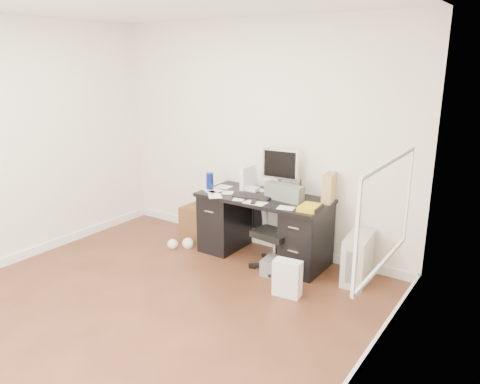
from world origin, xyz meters
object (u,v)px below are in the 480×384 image
object	(u,v)px
keyboard	(252,197)
office_chair	(275,228)
lcd_monitor	(280,172)
wicker_basket	(202,222)
pc_tower	(358,258)
desk	(264,225)

from	to	relation	value
keyboard	office_chair	size ratio (longest dim) A/B	0.45
keyboard	lcd_monitor	bearing A→B (deg)	50.00
office_chair	wicker_basket	xyz separation A→B (m)	(-1.22, 0.25, -0.25)
office_chair	lcd_monitor	bearing A→B (deg)	119.71
lcd_monitor	office_chair	world-z (taller)	lcd_monitor
lcd_monitor	pc_tower	size ratio (longest dim) A/B	1.07
lcd_monitor	keyboard	distance (m)	0.44
desk	pc_tower	world-z (taller)	desk
keyboard	wicker_basket	bearing A→B (deg)	158.07
lcd_monitor	wicker_basket	world-z (taller)	lcd_monitor
office_chair	pc_tower	xyz separation A→B (m)	(0.87, 0.21, -0.21)
desk	wicker_basket	bearing A→B (deg)	175.14
desk	pc_tower	size ratio (longest dim) A/B	2.96
lcd_monitor	keyboard	world-z (taller)	lcd_monitor
wicker_basket	lcd_monitor	bearing A→B (deg)	3.79
lcd_monitor	wicker_basket	size ratio (longest dim) A/B	1.26
lcd_monitor	wicker_basket	xyz separation A→B (m)	(-1.09, -0.07, -0.81)
lcd_monitor	office_chair	xyz separation A→B (m)	(0.13, -0.32, -0.55)
pc_tower	keyboard	bearing A→B (deg)	-176.83
wicker_basket	desk	bearing A→B (deg)	-4.86
desk	lcd_monitor	distance (m)	0.65
keyboard	wicker_basket	world-z (taller)	keyboard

